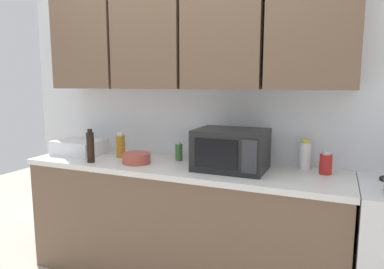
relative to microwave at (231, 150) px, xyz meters
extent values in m
cube|color=white|center=(-0.39, 0.33, 0.26)|extent=(3.24, 0.06, 2.60)
cube|color=brown|center=(-1.27, 0.15, 0.79)|extent=(0.56, 0.33, 0.75)
cube|color=brown|center=(-0.68, 0.15, 0.79)|extent=(0.56, 0.33, 0.75)
cube|color=brown|center=(-0.10, 0.15, 0.79)|extent=(0.56, 0.33, 0.75)
cube|color=brown|center=(0.49, 0.15, 0.79)|extent=(0.56, 0.33, 0.75)
cube|color=brown|center=(-0.39, 0.00, -0.61)|extent=(2.34, 0.60, 0.86)
cube|color=white|center=(-0.39, 0.00, -0.16)|extent=(2.37, 0.63, 0.04)
cube|color=black|center=(0.00, 0.00, 0.00)|extent=(0.48, 0.36, 0.28)
cube|color=black|center=(-0.05, -0.18, 0.00)|extent=(0.29, 0.01, 0.18)
cube|color=#2D2D33|center=(0.17, -0.18, 0.00)|extent=(0.10, 0.01, 0.21)
cube|color=silver|center=(-1.32, 0.00, -0.08)|extent=(0.38, 0.30, 0.12)
cylinder|color=#2D56B7|center=(-0.34, 0.18, -0.06)|extent=(0.06, 0.06, 0.15)
cylinder|color=silver|center=(-0.34, 0.18, 0.03)|extent=(0.05, 0.05, 0.03)
cylinder|color=#386B2D|center=(-0.45, 0.12, -0.08)|extent=(0.06, 0.06, 0.13)
cylinder|color=silver|center=(-0.45, 0.12, 0.00)|extent=(0.03, 0.03, 0.02)
cylinder|color=white|center=(0.47, 0.21, -0.05)|extent=(0.08, 0.08, 0.19)
cylinder|color=yellow|center=(0.47, 0.21, 0.06)|extent=(0.05, 0.05, 0.03)
cylinder|color=#AD701E|center=(-0.93, 0.03, -0.05)|extent=(0.07, 0.07, 0.18)
cylinder|color=silver|center=(-0.93, 0.03, 0.05)|extent=(0.05, 0.05, 0.03)
cylinder|color=black|center=(-1.04, -0.20, -0.03)|extent=(0.06, 0.06, 0.23)
cylinder|color=black|center=(-1.04, -0.20, 0.10)|extent=(0.04, 0.04, 0.03)
cylinder|color=red|center=(0.61, 0.13, -0.08)|extent=(0.08, 0.08, 0.13)
cylinder|color=silver|center=(0.61, 0.13, 0.00)|extent=(0.05, 0.05, 0.02)
cylinder|color=#B24C3D|center=(-0.70, -0.09, -0.10)|extent=(0.21, 0.21, 0.08)
camera|label=1|loc=(0.66, -2.23, 0.45)|focal=32.08mm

